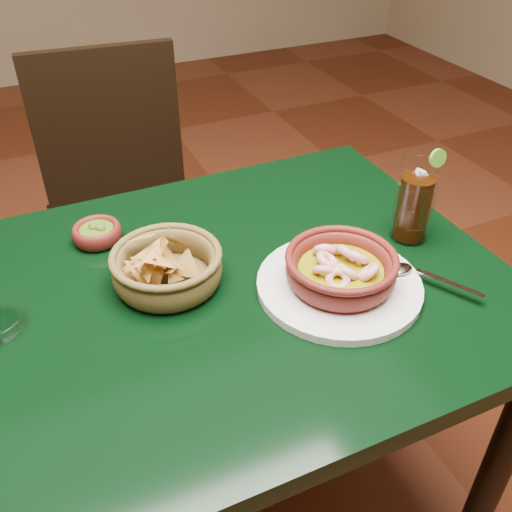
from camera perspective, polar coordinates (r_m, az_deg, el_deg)
name	(u,v)px	position (r m, az deg, el deg)	size (l,w,h in m)	color
dining_table	(184,337)	(1.09, -7.23, -8.00)	(1.20, 0.80, 0.75)	black
dining_chair	(124,207)	(1.73, -13.03, 4.76)	(0.48, 0.48, 0.95)	black
shrimp_plate	(341,273)	(1.02, 8.47, -1.71)	(0.36, 0.30, 0.08)	silver
chip_basket	(167,267)	(1.03, -8.94, -1.08)	(0.23, 0.23, 0.14)	brown
guacamole_ramekin	(97,233)	(1.18, -15.60, 2.23)	(0.12, 0.12, 0.04)	#521511
cola_drink	(414,203)	(1.16, 15.54, 5.17)	(0.16, 0.16, 0.19)	white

